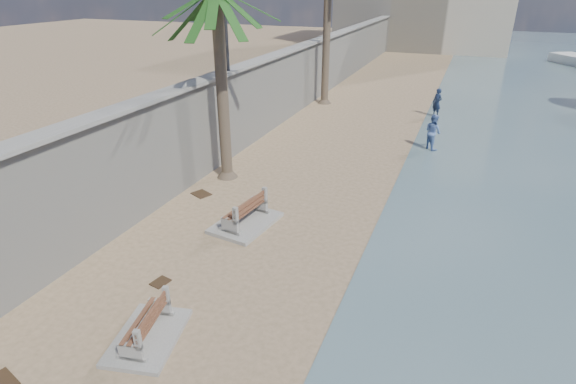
% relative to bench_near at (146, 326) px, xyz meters
% --- Properties ---
extents(seawall, '(0.45, 70.00, 3.50)m').
position_rel_bench_near_xyz_m(seawall, '(-3.73, 18.53, 1.41)').
color(seawall, gray).
rests_on(seawall, ground_plane).
extents(wall_cap, '(0.80, 70.00, 0.12)m').
position_rel_bench_near_xyz_m(wall_cap, '(-3.73, 18.53, 3.21)').
color(wall_cap, gray).
rests_on(wall_cap, seawall).
extents(bench_near, '(1.66, 2.11, 0.78)m').
position_rel_bench_near_xyz_m(bench_near, '(0.00, 0.00, 0.00)').
color(bench_near, gray).
rests_on(bench_near, ground_plane).
extents(bench_far, '(1.76, 2.35, 0.91)m').
position_rel_bench_near_xyz_m(bench_far, '(-0.31, 5.20, 0.05)').
color(bench_far, gray).
rests_on(bench_far, ground_plane).
extents(person_a, '(0.78, 0.74, 1.80)m').
position_rel_bench_near_xyz_m(person_a, '(3.96, 20.18, 0.56)').
color(person_a, '#15203B').
rests_on(person_a, ground_plane).
extents(person_b, '(1.07, 1.06, 1.76)m').
position_rel_bench_near_xyz_m(person_b, '(4.29, 14.57, 0.54)').
color(person_b, '#5370AC').
rests_on(person_b, ground_plane).
extents(debris_c, '(0.79, 0.72, 0.03)m').
position_rel_bench_near_xyz_m(debris_c, '(-2.78, 6.56, -0.33)').
color(debris_c, '#382616').
rests_on(debris_c, ground_plane).
extents(debris_d, '(0.44, 0.51, 0.03)m').
position_rel_bench_near_xyz_m(debris_d, '(-0.96, 1.72, -0.33)').
color(debris_d, '#382616').
rests_on(debris_d, ground_plane).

